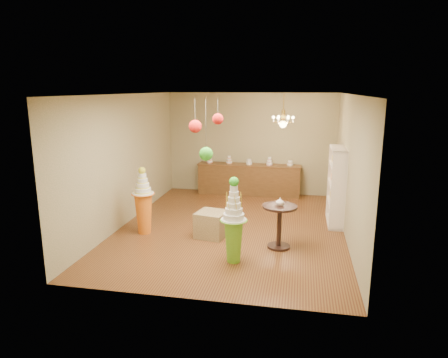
% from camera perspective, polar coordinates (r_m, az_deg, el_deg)
% --- Properties ---
extents(floor, '(6.50, 6.50, 0.00)m').
position_cam_1_polar(floor, '(9.23, 1.10, -6.94)').
color(floor, brown).
rests_on(floor, ground).
extents(ceiling, '(6.50, 6.50, 0.00)m').
position_cam_1_polar(ceiling, '(8.69, 1.19, 12.02)').
color(ceiling, silver).
rests_on(ceiling, ground).
extents(wall_back, '(5.00, 0.04, 3.00)m').
position_cam_1_polar(wall_back, '(12.01, 3.81, 5.06)').
color(wall_back, '#97906A').
rests_on(wall_back, ground).
extents(wall_front, '(5.00, 0.04, 3.00)m').
position_cam_1_polar(wall_front, '(5.75, -4.44, -3.65)').
color(wall_front, '#97906A').
rests_on(wall_front, ground).
extents(wall_left, '(0.04, 6.50, 3.00)m').
position_cam_1_polar(wall_left, '(9.58, -13.77, 2.71)').
color(wall_left, '#97906A').
rests_on(wall_left, ground).
extents(wall_right, '(0.04, 6.50, 3.00)m').
position_cam_1_polar(wall_right, '(8.77, 17.46, 1.57)').
color(wall_right, '#97906A').
rests_on(wall_right, ground).
extents(pedestal_green, '(0.59, 0.59, 1.60)m').
position_cam_1_polar(pedestal_green, '(7.29, 1.39, -7.18)').
color(pedestal_green, '#67B427').
rests_on(pedestal_green, floor).
extents(pedestal_orange, '(0.52, 0.52, 1.49)m').
position_cam_1_polar(pedestal_orange, '(8.90, -11.41, -3.97)').
color(pedestal_orange, orange).
rests_on(pedestal_orange, floor).
extents(burlap_riser, '(0.71, 0.71, 0.55)m').
position_cam_1_polar(burlap_riser, '(8.62, -1.78, -6.47)').
color(burlap_riser, olive).
rests_on(burlap_riser, floor).
extents(sideboard, '(3.04, 0.54, 1.16)m').
position_cam_1_polar(sideboard, '(11.92, 3.57, 0.01)').
color(sideboard, brown).
rests_on(sideboard, floor).
extents(shelving_unit, '(0.33, 1.20, 1.80)m').
position_cam_1_polar(shelving_unit, '(9.66, 15.77, -0.95)').
color(shelving_unit, '#F0E2D0').
rests_on(shelving_unit, floor).
extents(round_table, '(0.79, 0.79, 0.88)m').
position_cam_1_polar(round_table, '(8.01, 7.92, -5.91)').
color(round_table, black).
rests_on(round_table, floor).
extents(vase, '(0.16, 0.16, 0.17)m').
position_cam_1_polar(vase, '(7.90, 8.01, -3.20)').
color(vase, '#F0E2D0').
rests_on(vase, round_table).
extents(pom_red_left, '(0.23, 0.23, 0.64)m').
position_cam_1_polar(pom_red_left, '(7.06, -4.14, 7.52)').
color(pom_red_left, '#464132').
rests_on(pom_red_left, ceiling).
extents(pom_green_mid, '(0.23, 0.23, 1.08)m').
position_cam_1_polar(pom_green_mid, '(6.77, -2.57, 3.61)').
color(pom_green_mid, '#464132').
rests_on(pom_green_mid, ceiling).
extents(pom_red_right, '(0.18, 0.18, 0.45)m').
position_cam_1_polar(pom_red_right, '(6.58, -0.89, 8.57)').
color(pom_red_right, '#464132').
rests_on(pom_red_right, ceiling).
extents(chandelier, '(0.57, 0.57, 0.85)m').
position_cam_1_polar(chandelier, '(10.10, 8.44, 8.05)').
color(chandelier, gold).
rests_on(chandelier, ceiling).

